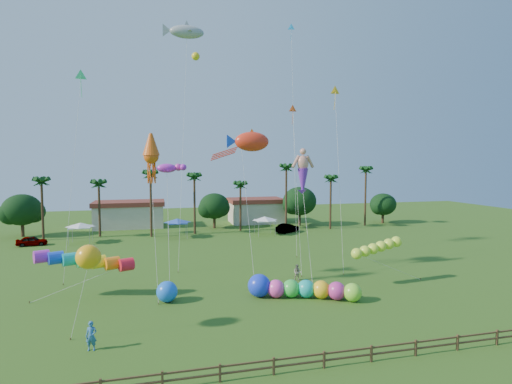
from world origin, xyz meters
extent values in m
plane|color=#285116|center=(0.00, 0.00, 0.00)|extent=(160.00, 160.00, 0.00)
cylinder|color=#3A2819|center=(-26.00, 40.00, 4.50)|extent=(0.36, 0.36, 9.00)
cylinder|color=#3A2819|center=(-18.00, 41.00, 4.25)|extent=(0.36, 0.36, 8.50)
cylinder|color=#3A2819|center=(-10.00, 39.00, 5.00)|extent=(0.36, 0.36, 10.00)
cylinder|color=#3A2819|center=(-3.00, 40.00, 4.75)|extent=(0.36, 0.36, 9.50)
cylinder|color=#3A2819|center=(5.00, 41.00, 4.00)|extent=(0.36, 0.36, 8.00)
cylinder|color=#3A2819|center=(13.00, 40.00, 5.50)|extent=(0.36, 0.36, 11.00)
cylinder|color=#3A2819|center=(21.00, 39.00, 4.50)|extent=(0.36, 0.36, 9.00)
cylinder|color=#3A2819|center=(29.00, 41.00, 5.25)|extent=(0.36, 0.36, 10.50)
sphere|color=#113814|center=(-30.00, 44.00, 4.34)|extent=(5.88, 5.88, 5.88)
sphere|color=#113814|center=(1.00, 45.00, 4.03)|extent=(5.46, 5.46, 5.46)
sphere|color=#113814|center=(17.00, 44.00, 4.65)|extent=(6.30, 6.30, 6.30)
sphere|color=#113814|center=(34.00, 43.00, 3.72)|extent=(5.04, 5.04, 5.04)
cube|color=beige|center=(-14.00, 50.00, 2.00)|extent=(12.00, 7.00, 4.00)
cube|color=beige|center=(10.00, 50.00, 2.00)|extent=(10.00, 7.00, 4.00)
pyramid|color=white|center=(-20.00, 36.00, 2.75)|extent=(3.00, 3.00, 0.60)
pyramid|color=blue|center=(-6.00, 37.00, 2.75)|extent=(3.00, 3.00, 0.60)
pyramid|color=white|center=(8.00, 36.00, 2.75)|extent=(3.00, 3.00, 0.60)
cube|color=brown|center=(-9.00, -6.00, 0.50)|extent=(0.12, 0.12, 1.00)
cube|color=brown|center=(-6.00, -6.00, 0.50)|extent=(0.12, 0.12, 1.00)
cube|color=brown|center=(-3.00, -6.00, 0.50)|extent=(0.12, 0.12, 1.00)
cube|color=brown|center=(0.00, -6.00, 0.50)|extent=(0.12, 0.12, 1.00)
cube|color=brown|center=(3.00, -6.00, 0.50)|extent=(0.12, 0.12, 1.00)
cube|color=brown|center=(6.00, -6.00, 0.50)|extent=(0.12, 0.12, 1.00)
cube|color=brown|center=(9.00, -6.00, 0.50)|extent=(0.12, 0.12, 1.00)
cube|color=brown|center=(12.00, -6.00, 0.50)|extent=(0.12, 0.12, 1.00)
cube|color=brown|center=(0.00, -6.00, 0.85)|extent=(36.00, 0.08, 0.10)
cube|color=brown|center=(0.00, -6.00, 0.45)|extent=(36.00, 0.08, 0.10)
imported|color=#4C4C54|center=(-26.46, 35.81, 0.68)|extent=(4.16, 2.04, 1.36)
imported|color=#4C4C54|center=(12.34, 37.32, 0.76)|extent=(4.78, 3.85, 1.53)
imported|color=#2D669F|center=(-13.24, -0.43, 0.92)|extent=(0.73, 0.53, 1.85)
imported|color=#9F9484|center=(4.41, 10.56, 0.81)|extent=(0.97, 0.88, 1.61)
sphere|color=#FC42B3|center=(0.85, 6.24, 0.78)|extent=(1.56, 1.56, 1.56)
sphere|color=green|center=(2.14, 5.96, 0.78)|extent=(1.56, 1.56, 1.56)
sphere|color=#19B0AB|center=(3.40, 5.58, 0.78)|extent=(1.56, 1.56, 1.56)
sphere|color=yellow|center=(4.59, 5.05, 0.78)|extent=(1.56, 1.56, 1.56)
sphere|color=#CB2F94|center=(5.73, 4.39, 0.78)|extent=(1.56, 1.56, 1.56)
sphere|color=#85E633|center=(6.85, 3.68, 0.78)|extent=(1.56, 1.56, 1.56)
sphere|color=#1A37F2|center=(-0.52, 6.79, 1.00)|extent=(2.60, 2.60, 2.00)
sphere|color=blue|center=(-8.41, 7.40, 0.89)|extent=(1.77, 1.77, 1.77)
cylinder|color=red|center=(-13.85, 9.46, 2.91)|extent=(8.26, 3.02, 1.11)
cylinder|color=silver|center=(-15.71, 9.70, 1.46)|extent=(7.85, 0.50, 2.93)
cylinder|color=brown|center=(-19.63, 9.93, 0.08)|extent=(0.08, 0.08, 0.16)
ellipsoid|color=#C7F436|center=(9.11, 7.24, 3.20)|extent=(5.73, 2.64, 1.24)
cylinder|color=silver|center=(12.83, 7.53, 1.60)|extent=(7.47, 0.60, 3.22)
cylinder|color=brown|center=(16.56, 7.81, 0.08)|extent=(0.08, 0.08, 0.16)
sphere|color=#FFAA14|center=(-13.59, 1.65, 5.49)|extent=(1.69, 1.69, 1.62)
cylinder|color=silver|center=(-14.21, 1.57, 2.74)|extent=(1.27, 0.19, 5.49)
cylinder|color=brown|center=(-14.84, 1.49, 0.08)|extent=(0.08, 0.08, 0.16)
cylinder|color=silver|center=(5.63, 11.05, 5.27)|extent=(0.74, 4.79, 10.55)
cylinder|color=brown|center=(5.28, 8.67, 0.08)|extent=(0.08, 0.08, 0.16)
ellipsoid|color=red|center=(0.64, 14.31, 13.97)|extent=(5.55, 2.13, 2.27)
cylinder|color=silver|center=(0.22, 11.95, 6.98)|extent=(0.87, 4.77, 13.97)
cylinder|color=brown|center=(-0.20, 9.58, 0.08)|extent=(0.08, 0.08, 0.16)
ellipsoid|color=#90999D|center=(-5.27, 22.99, 27.37)|extent=(5.59, 2.44, 1.94)
cylinder|color=silver|center=(-6.14, 19.70, 13.69)|extent=(1.78, 6.62, 27.38)
cylinder|color=brown|center=(-7.01, 16.40, 0.08)|extent=(0.08, 0.08, 0.16)
cone|color=#DD5512|center=(-9.52, 9.97, 12.31)|extent=(1.88, 1.88, 4.23)
cylinder|color=silver|center=(-9.32, 8.47, 6.16)|extent=(0.42, 3.03, 12.32)
cylinder|color=brown|center=(-9.12, 6.97, 0.08)|extent=(0.08, 0.08, 0.16)
ellipsoid|color=#C02AD5|center=(-8.13, 12.38, 11.25)|extent=(3.38, 2.14, 1.24)
cylinder|color=silver|center=(-8.13, 10.53, 5.62)|extent=(0.03, 3.72, 11.25)
cylinder|color=brown|center=(-8.13, 8.68, 0.08)|extent=(0.08, 0.08, 0.16)
cone|color=#E75119|center=(5.80, 16.27, 17.74)|extent=(1.03, 0.25, 1.03)
cylinder|color=silver|center=(5.54, 13.94, 8.87)|extent=(0.56, 4.68, 17.75)
cylinder|color=brown|center=(5.27, 11.61, 0.08)|extent=(0.08, 0.08, 0.16)
cone|color=yellow|center=(10.88, 16.22, 19.95)|extent=(1.28, 0.31, 1.27)
cylinder|color=silver|center=(10.35, 13.74, 9.97)|extent=(1.08, 4.98, 19.95)
cylinder|color=brown|center=(9.82, 11.26, 0.08)|extent=(0.08, 0.08, 0.16)
cone|color=#37EB87|center=(-16.44, 18.29, 20.66)|extent=(1.34, 0.63, 1.31)
cylinder|color=silver|center=(-17.22, 16.46, 10.33)|extent=(1.59, 3.69, 20.67)
cylinder|color=brown|center=(-18.00, 14.63, 0.08)|extent=(0.08, 0.08, 0.16)
cone|color=#188BD9|center=(8.21, 23.95, 29.29)|extent=(1.05, 0.51, 1.03)
cylinder|color=silver|center=(7.98, 21.93, 14.65)|extent=(0.48, 4.06, 29.30)
cylinder|color=brown|center=(7.75, 19.91, 0.08)|extent=(0.08, 0.08, 0.16)
camera|label=1|loc=(-9.14, -26.41, 11.67)|focal=28.00mm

